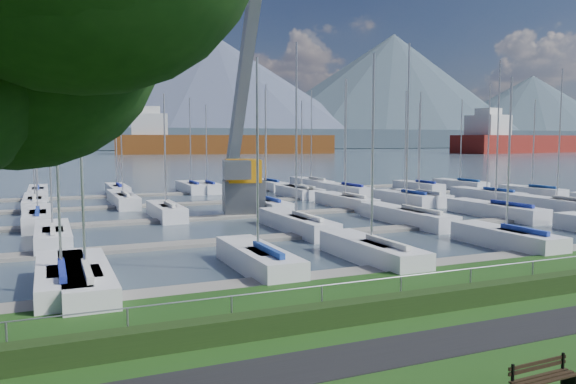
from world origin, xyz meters
TOP-DOWN VIEW (x-y plane):
  - path at (0.00, -3.00)m, footprint 160.00×2.00m
  - water at (0.00, 260.00)m, footprint 800.00×540.00m
  - hedge at (0.00, -0.40)m, footprint 80.00×0.70m
  - fence at (0.00, 0.00)m, footprint 80.00×0.04m
  - foothill at (0.00, 330.00)m, footprint 900.00×80.00m
  - mountains at (7.35, 404.62)m, footprint 1190.00×360.00m
  - docks at (0.00, 26.00)m, footprint 90.00×41.60m
  - bench_left at (-1.72, -6.62)m, footprint 1.81×0.47m
  - crane at (3.16, 28.69)m, footprint 4.95×13.41m
  - cargo_ship_mid at (53.86, 212.94)m, footprint 90.98×35.29m
  - cargo_ship_east at (189.51, 177.48)m, footprint 90.60×31.94m
  - sailboat_fleet at (-1.09, 29.49)m, footprint 74.36×49.73m

SIDE VIEW (x-z plane):
  - water at x=0.00m, z-range -0.50..-0.30m
  - docks at x=0.00m, z-range -0.34..-0.09m
  - path at x=0.00m, z-range -0.01..0.03m
  - hedge at x=0.00m, z-range 0.00..0.70m
  - bench_left at x=-1.72m, z-range -0.01..0.84m
  - fence at x=0.00m, z-range 1.18..1.22m
  - cargo_ship_mid at x=53.86m, z-range -7.11..14.39m
  - cargo_ship_east at x=189.51m, z-range -7.10..14.40m
  - crane at x=3.16m, z-range -5.85..16.50m
  - sailboat_fleet at x=-1.09m, z-range -1.44..12.28m
  - foothill at x=0.00m, z-range 0.00..12.00m
  - mountains at x=7.35m, z-range -10.82..104.18m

